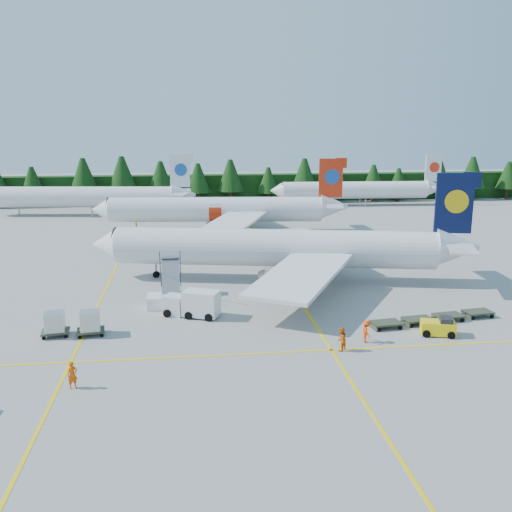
{
  "coord_description": "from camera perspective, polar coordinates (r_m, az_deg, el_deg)",
  "views": [
    {
      "loc": [
        -4.88,
        -47.06,
        17.56
      ],
      "look_at": [
        2.17,
        12.19,
        3.5
      ],
      "focal_mm": 40.0,
      "sensor_mm": 36.0,
      "label": 1
    }
  ],
  "objects": [
    {
      "name": "crew_b",
      "position": [
        45.63,
        8.53,
        -8.24
      ],
      "size": [
        1.17,
        1.16,
        1.9
      ],
      "primitive_type": "imported",
      "rotation": [
        0.0,
        0.0,
        3.88
      ],
      "color": "#EB5404",
      "rests_on": "ground"
    },
    {
      "name": "crew_c",
      "position": [
        47.63,
        10.96,
        -7.44
      ],
      "size": [
        0.57,
        0.8,
        1.85
      ],
      "primitive_type": "imported",
      "rotation": [
        0.0,
        0.0,
        1.64
      ],
      "color": "#F43A05",
      "rests_on": "ground"
    },
    {
      "name": "uld_pair",
      "position": [
        50.55,
        -17.88,
        -6.33
      ],
      "size": [
        5.39,
        2.15,
        1.74
      ],
      "rotation": [
        0.0,
        0.0,
        0.14
      ],
      "color": "#363A2A",
      "rests_on": "ground"
    },
    {
      "name": "airliner_far_right",
      "position": [
        124.83,
        9.39,
        6.55
      ],
      "size": [
        36.93,
        5.29,
        10.73
      ],
      "rotation": [
        0.0,
        0.0,
        -0.05
      ],
      "color": "silver",
      "rests_on": "ground"
    },
    {
      "name": "airliner_far_left",
      "position": [
        114.74,
        -17.3,
        5.7
      ],
      "size": [
        39.92,
        8.09,
        11.62
      ],
      "rotation": [
        0.0,
        0.0,
        -0.11
      ],
      "color": "silver",
      "rests_on": "ground"
    },
    {
      "name": "taxi_stripe_b",
      "position": [
        70.17,
        2.35,
        -1.24
      ],
      "size": [
        0.25,
        120.0,
        0.01
      ],
      "primitive_type": "cube",
      "color": "yellow",
      "rests_on": "ground"
    },
    {
      "name": "service_truck",
      "position": [
        53.11,
        -6.44,
        -4.74
      ],
      "size": [
        5.46,
        3.7,
        2.48
      ],
      "rotation": [
        0.0,
        0.0,
        -0.4
      ],
      "color": "white",
      "rests_on": "ground"
    },
    {
      "name": "airliner_red",
      "position": [
        93.64,
        -4.46,
        4.62
      ],
      "size": [
        40.69,
        33.34,
        11.84
      ],
      "rotation": [
        0.0,
        0.0,
        -0.1
      ],
      "color": "silver",
      "rests_on": "ground"
    },
    {
      "name": "ground",
      "position": [
        50.47,
        -0.82,
        -7.11
      ],
      "size": [
        320.0,
        320.0,
        0.0
      ],
      "primitive_type": "plane",
      "color": "#9F9F9A",
      "rests_on": "ground"
    },
    {
      "name": "airstairs",
      "position": [
        56.46,
        -8.48,
        -4.05
      ],
      "size": [
        4.68,
        6.35,
        4.16
      ],
      "rotation": [
        0.0,
        0.0,
        0.03
      ],
      "color": "silver",
      "rests_on": "ground"
    },
    {
      "name": "treeline_hedge",
      "position": [
        129.97,
        -4.62,
        6.78
      ],
      "size": [
        220.0,
        4.0,
        6.0
      ],
      "primitive_type": "cube",
      "color": "black",
      "rests_on": "ground"
    },
    {
      "name": "taxi_stripe_cross",
      "position": [
        44.92,
        -0.01,
        -9.75
      ],
      "size": [
        80.0,
        0.25,
        0.01
      ],
      "primitive_type": "cube",
      "color": "yellow",
      "rests_on": "ground"
    },
    {
      "name": "taxi_stripe_a",
      "position": [
        69.92,
        -14.06,
        -1.69
      ],
      "size": [
        0.25,
        120.0,
        0.01
      ],
      "primitive_type": "cube",
      "color": "yellow",
      "rests_on": "ground"
    },
    {
      "name": "baggage_tug",
      "position": [
        50.8,
        17.82,
        -6.75
      ],
      "size": [
        3.11,
        2.23,
        1.5
      ],
      "rotation": [
        0.0,
        0.0,
        -0.29
      ],
      "color": "yellow",
      "rests_on": "ground"
    },
    {
      "name": "crew_a",
      "position": [
        41.1,
        -17.89,
        -11.27
      ],
      "size": [
        0.82,
        0.73,
        1.89
      ],
      "primitive_type": "imported",
      "rotation": [
        0.0,
        0.0,
        0.51
      ],
      "color": "#EB5004",
      "rests_on": "ground"
    },
    {
      "name": "airliner_navy",
      "position": [
        64.12,
        1.15,
        0.77
      ],
      "size": [
        41.83,
        34.09,
        12.29
      ],
      "rotation": [
        0.0,
        0.0,
        -0.2
      ],
      "color": "silver",
      "rests_on": "ground"
    },
    {
      "name": "dolly_train",
      "position": [
        53.87,
        17.31,
        -5.85
      ],
      "size": [
        12.15,
        3.75,
        0.15
      ],
      "rotation": [
        0.0,
        0.0,
        0.13
      ],
      "color": "#363A2A",
      "rests_on": "ground"
    }
  ]
}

